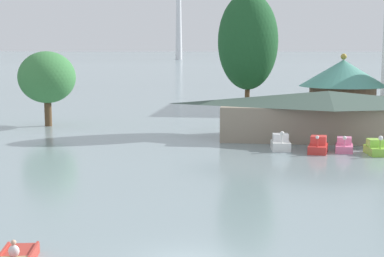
{
  "coord_description": "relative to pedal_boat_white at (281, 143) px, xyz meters",
  "views": [
    {
      "loc": [
        2.91,
        -22.42,
        8.81
      ],
      "look_at": [
        -1.75,
        15.26,
        3.46
      ],
      "focal_mm": 54.77,
      "sensor_mm": 36.0,
      "label": 1
    }
  ],
  "objects": [
    {
      "name": "pedal_boat_white",
      "position": [
        0.0,
        0.0,
        0.0
      ],
      "size": [
        1.72,
        2.38,
        1.76
      ],
      "rotation": [
        0.0,
        0.0,
        -1.48
      ],
      "color": "white",
      "rests_on": "ground"
    },
    {
      "name": "pedal_boat_red",
      "position": [
        3.09,
        -0.74,
        -0.03
      ],
      "size": [
        1.92,
        2.96,
        1.59
      ],
      "rotation": [
        0.0,
        0.0,
        -1.73
      ],
      "color": "red",
      "rests_on": "ground"
    },
    {
      "name": "pedal_boat_pink",
      "position": [
        5.32,
        0.03,
        -0.09
      ],
      "size": [
        1.69,
        2.67,
        1.47
      ],
      "rotation": [
        0.0,
        0.0,
        -1.69
      ],
      "color": "pink",
      "rests_on": "ground"
    },
    {
      "name": "pedal_boat_lime",
      "position": [
        7.72,
        -1.1,
        -0.06
      ],
      "size": [
        1.7,
        2.72,
        1.71
      ],
      "rotation": [
        0.0,
        0.0,
        -1.45
      ],
      "color": "#8CCC3F",
      "rests_on": "ground"
    },
    {
      "name": "boathouse",
      "position": [
        4.54,
        6.2,
        1.87
      ],
      "size": [
        21.56,
        7.42,
        4.65
      ],
      "color": "gray",
      "rests_on": "ground"
    },
    {
      "name": "green_roof_pavilion",
      "position": [
        7.48,
        18.98,
        3.6
      ],
      "size": [
        10.0,
        10.0,
        7.98
      ],
      "color": "brown",
      "rests_on": "ground"
    },
    {
      "name": "shoreline_tree_tall_left",
      "position": [
        -25.28,
        12.24,
        4.83
      ],
      "size": [
        6.29,
        6.29,
        8.27
      ],
      "color": "brown",
      "rests_on": "ground"
    },
    {
      "name": "shoreline_tree_mid",
      "position": [
        -3.2,
        10.62,
        8.72
      ],
      "size": [
        6.14,
        6.14,
        14.24
      ],
      "color": "brown",
      "rests_on": "ground"
    }
  ]
}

